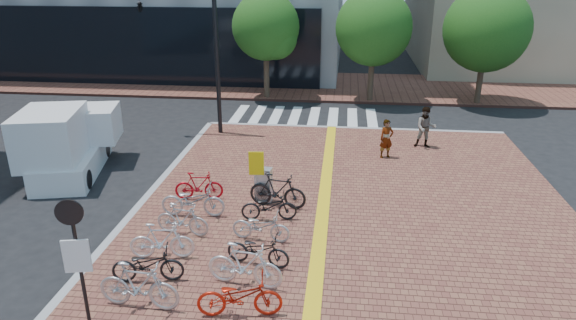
# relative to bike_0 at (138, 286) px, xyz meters

# --- Properties ---
(ground) EXTENTS (120.00, 120.00, 0.00)m
(ground) POSITION_rel_bike_0_xyz_m (1.92, 2.37, -0.73)
(ground) COLOR black
(ground) RESTS_ON ground
(kerb_north) EXTENTS (14.00, 0.25, 0.15)m
(kerb_north) POSITION_rel_bike_0_xyz_m (4.92, 14.37, -0.66)
(kerb_north) COLOR gray
(kerb_north) RESTS_ON ground
(far_sidewalk) EXTENTS (70.00, 8.00, 0.15)m
(far_sidewalk) POSITION_rel_bike_0_xyz_m (1.92, 23.37, -0.66)
(far_sidewalk) COLOR brown
(far_sidewalk) RESTS_ON ground
(crosswalk) EXTENTS (7.50, 4.00, 0.01)m
(crosswalk) POSITION_rel_bike_0_xyz_m (2.42, 16.37, -0.73)
(crosswalk) COLOR silver
(crosswalk) RESTS_ON ground
(street_trees) EXTENTS (16.20, 4.60, 6.35)m
(street_trees) POSITION_rel_bike_0_xyz_m (6.97, 19.82, 3.37)
(street_trees) COLOR #38281E
(street_trees) RESTS_ON far_sidewalk
(bike_0) EXTENTS (1.97, 0.69, 1.16)m
(bike_0) POSITION_rel_bike_0_xyz_m (0.00, 0.00, 0.00)
(bike_0) COLOR #B5B5BA
(bike_0) RESTS_ON sidewalk
(bike_1) EXTENTS (1.85, 0.90, 0.93)m
(bike_1) POSITION_rel_bike_0_xyz_m (-0.19, 1.04, -0.12)
(bike_1) COLOR black
(bike_1) RESTS_ON sidewalk
(bike_2) EXTENTS (1.77, 0.71, 1.04)m
(bike_2) POSITION_rel_bike_0_xyz_m (-0.20, 2.10, -0.06)
(bike_2) COLOR white
(bike_2) RESTS_ON sidewalk
(bike_3) EXTENTS (1.67, 0.70, 0.97)m
(bike_3) POSITION_rel_bike_0_xyz_m (-0.05, 3.40, -0.10)
(bike_3) COLOR #B2B2B6
(bike_3) RESTS_ON sidewalk
(bike_4) EXTENTS (2.02, 0.79, 1.05)m
(bike_4) POSITION_rel_bike_0_xyz_m (-0.07, 4.59, -0.06)
(bike_4) COLOR #B0B0B5
(bike_4) RESTS_ON sidewalk
(bike_5) EXTENTS (1.65, 0.68, 0.96)m
(bike_5) POSITION_rel_bike_0_xyz_m (-0.23, 5.79, -0.10)
(bike_5) COLOR #B70D19
(bike_5) RESTS_ON sidewalk
(bike_6) EXTENTS (1.98, 0.93, 1.00)m
(bike_6) POSITION_rel_bike_0_xyz_m (2.33, -0.02, -0.08)
(bike_6) COLOR red
(bike_6) RESTS_ON sidewalk
(bike_7) EXTENTS (1.96, 0.82, 1.14)m
(bike_7) POSITION_rel_bike_0_xyz_m (2.23, 1.12, -0.01)
(bike_7) COLOR silver
(bike_7) RESTS_ON sidewalk
(bike_8) EXTENTS (1.79, 0.90, 0.90)m
(bike_8) POSITION_rel_bike_0_xyz_m (2.39, 2.06, -0.13)
(bike_8) COLOR black
(bike_8) RESTS_ON sidewalk
(bike_9) EXTENTS (1.74, 0.79, 0.89)m
(bike_9) POSITION_rel_bike_0_xyz_m (2.26, 3.33, -0.14)
(bike_9) COLOR #B3B3B8
(bike_9) RESTS_ON sidewalk
(bike_10) EXTENTS (1.77, 0.82, 0.89)m
(bike_10) POSITION_rel_bike_0_xyz_m (2.31, 4.59, -0.13)
(bike_10) COLOR black
(bike_10) RESTS_ON sidewalk
(bike_11) EXTENTS (1.96, 0.88, 1.14)m
(bike_11) POSITION_rel_bike_0_xyz_m (2.45, 5.51, -0.01)
(bike_11) COLOR black
(bike_11) RESTS_ON sidewalk
(pedestrian_a) EXTENTS (0.68, 0.57, 1.59)m
(pedestrian_a) POSITION_rel_bike_0_xyz_m (6.21, 10.47, 0.21)
(pedestrian_a) COLOR gray
(pedestrian_a) RESTS_ON sidewalk
(pedestrian_b) EXTENTS (0.91, 0.74, 1.77)m
(pedestrian_b) POSITION_rel_bike_0_xyz_m (7.94, 11.90, 0.30)
(pedestrian_b) COLOR #505965
(pedestrian_b) RESTS_ON sidewalk
(utility_box) EXTENTS (0.57, 0.44, 1.16)m
(utility_box) POSITION_rel_bike_0_xyz_m (1.94, 5.88, -0.00)
(utility_box) COLOR silver
(utility_box) RESTS_ON sidewalk
(yellow_sign) EXTENTS (0.49, 0.13, 1.80)m
(yellow_sign) POSITION_rel_bike_0_xyz_m (1.76, 5.69, 0.67)
(yellow_sign) COLOR #B7B7BC
(yellow_sign) RESTS_ON sidewalk
(notice_sign) EXTENTS (0.56, 0.19, 3.05)m
(notice_sign) POSITION_rel_bike_0_xyz_m (-0.89, -0.74, 1.34)
(notice_sign) COLOR black
(notice_sign) RESTS_ON sidewalk
(traffic_light_pole) EXTENTS (3.55, 1.37, 6.61)m
(traffic_light_pole) POSITION_rel_bike_0_xyz_m (-2.74, 12.93, 3.98)
(traffic_light_pole) COLOR black
(traffic_light_pole) RESTS_ON sidewalk
(box_truck) EXTENTS (2.99, 4.91, 2.65)m
(box_truck) POSITION_rel_bike_0_xyz_m (-5.72, 7.76, 0.52)
(box_truck) COLOR silver
(box_truck) RESTS_ON ground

